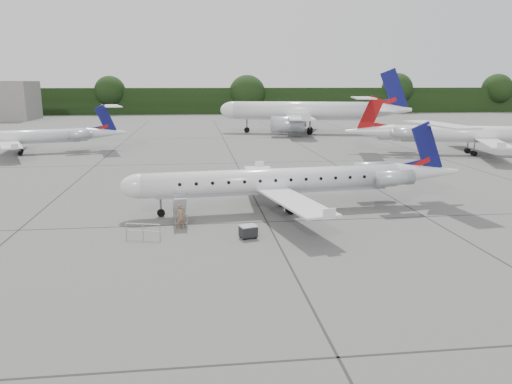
{
  "coord_description": "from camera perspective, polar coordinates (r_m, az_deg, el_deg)",
  "views": [
    {
      "loc": [
        -8.03,
        -29.16,
        9.57
      ],
      "look_at": [
        -4.03,
        3.71,
        2.3
      ],
      "focal_mm": 35.0,
      "sensor_mm": 36.0,
      "label": 1
    }
  ],
  "objects": [
    {
      "name": "baggage_cart",
      "position": [
        31.42,
        -0.9,
        -4.52
      ],
      "size": [
        1.19,
        1.06,
        0.87
      ],
      "primitive_type": null,
      "rotation": [
        0.0,
        0.0,
        0.29
      ],
      "color": "black",
      "rests_on": "ground"
    },
    {
      "name": "ground",
      "position": [
        31.72,
        8.1,
        -5.3
      ],
      "size": [
        320.0,
        320.0,
        0.0
      ],
      "primitive_type": "plane",
      "color": "#5E5E5B",
      "rests_on": "ground"
    },
    {
      "name": "bg_narrowbody",
      "position": [
        96.98,
        5.25,
        10.24
      ],
      "size": [
        38.38,
        31.47,
        12.06
      ],
      "primitive_type": null,
      "rotation": [
        0.0,
        0.0,
        -0.24
      ],
      "color": "silver",
      "rests_on": "ground"
    },
    {
      "name": "bg_regional_left",
      "position": [
        75.34,
        -26.18,
        6.32
      ],
      "size": [
        28.52,
        23.55,
        6.51
      ],
      "primitive_type": null,
      "rotation": [
        0.0,
        0.0,
        0.26
      ],
      "color": "silver",
      "rests_on": "ground"
    },
    {
      "name": "airstair",
      "position": [
        34.84,
        -8.7,
        -1.97
      ],
      "size": [
        1.06,
        2.37,
        2.04
      ],
      "primitive_type": null,
      "rotation": [
        0.0,
        0.0,
        0.09
      ],
      "color": "silver",
      "rests_on": "ground"
    },
    {
      "name": "bg_regional_right",
      "position": [
        74.09,
        24.34,
        6.89
      ],
      "size": [
        33.63,
        27.43,
        7.76
      ],
      "primitive_type": null,
      "rotation": [
        0.0,
        0.0,
        2.91
      ],
      "color": "silver",
      "rests_on": "ground"
    },
    {
      "name": "safety_railing",
      "position": [
        31.89,
        -12.78,
        -4.46
      ],
      "size": [
        2.14,
        0.66,
        1.0
      ],
      "primitive_type": null,
      "rotation": [
        0.0,
        0.0,
        -0.27
      ],
      "color": "#96989E",
      "rests_on": "ground"
    },
    {
      "name": "main_regional_jet",
      "position": [
        37.53,
        2.14,
        2.68
      ],
      "size": [
        26.94,
        20.55,
        6.5
      ],
      "primitive_type": null,
      "rotation": [
        0.0,
        0.0,
        0.09
      ],
      "color": "silver",
      "rests_on": "ground"
    },
    {
      "name": "passenger",
      "position": [
        33.63,
        -8.54,
        -2.79
      ],
      "size": [
        0.71,
        0.56,
        1.69
      ],
      "primitive_type": "imported",
      "rotation": [
        0.0,
        0.0,
        0.29
      ],
      "color": "brown",
      "rests_on": "ground"
    },
    {
      "name": "treeline",
      "position": [
        159.46,
        -4.12,
        10.35
      ],
      "size": [
        260.0,
        4.0,
        8.0
      ],
      "primitive_type": "cube",
      "color": "black",
      "rests_on": "ground"
    }
  ]
}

